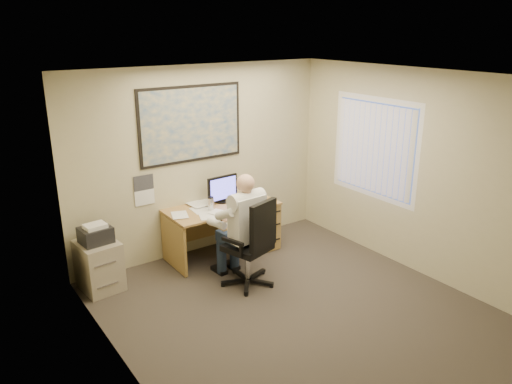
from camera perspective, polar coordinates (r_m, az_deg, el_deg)
room_shell at (r=5.41m, az=5.38°, el=-1.47°), size 4.00×4.50×2.70m
desk at (r=7.40m, az=-1.73°, el=-3.29°), size 1.60×0.97×1.14m
world_map at (r=6.99m, az=-7.40°, el=7.70°), size 1.56×0.03×1.06m
wall_calendar at (r=6.89m, az=-12.66°, el=0.21°), size 0.28×0.01×0.42m
window_blinds at (r=7.24m, az=13.34°, el=4.90°), size 0.06×1.40×1.30m
filing_cabinet at (r=6.63m, az=-17.55°, el=-7.54°), size 0.51×0.59×0.89m
office_chair at (r=6.41m, az=-0.83°, el=-7.87°), size 0.87×0.87×1.18m
person at (r=6.32m, az=-1.15°, el=-4.38°), size 0.68×0.92×1.47m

